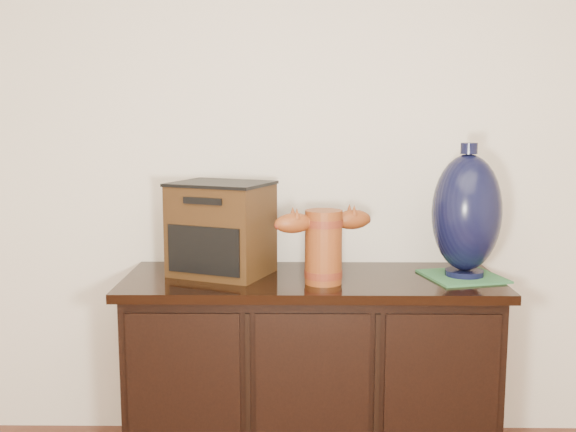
{
  "coord_description": "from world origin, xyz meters",
  "views": [
    {
      "loc": [
        -0.06,
        -0.35,
        1.38
      ],
      "look_at": [
        -0.09,
        2.18,
        1.0
      ],
      "focal_mm": 42.0,
      "sensor_mm": 36.0,
      "label": 1
    }
  ],
  "objects_px": {
    "sideboard": "(311,367)",
    "tv_radio": "(221,229)",
    "spray_can": "(320,249)",
    "lamp_base": "(467,213)",
    "terracotta_vessel": "(324,242)"
  },
  "relations": [
    {
      "from": "sideboard",
      "to": "tv_radio",
      "type": "bearing_deg",
      "value": 172.34
    },
    {
      "from": "sideboard",
      "to": "spray_can",
      "type": "distance_m",
      "value": 0.47
    },
    {
      "from": "sideboard",
      "to": "lamp_base",
      "type": "bearing_deg",
      "value": -0.14
    },
    {
      "from": "tv_radio",
      "to": "spray_can",
      "type": "distance_m",
      "value": 0.41
    },
    {
      "from": "terracotta_vessel",
      "to": "tv_radio",
      "type": "distance_m",
      "value": 0.43
    },
    {
      "from": "terracotta_vessel",
      "to": "spray_can",
      "type": "distance_m",
      "value": 0.22
    },
    {
      "from": "terracotta_vessel",
      "to": "tv_radio",
      "type": "relative_size",
      "value": 0.86
    },
    {
      "from": "tv_radio",
      "to": "lamp_base",
      "type": "height_order",
      "value": "lamp_base"
    },
    {
      "from": "tv_radio",
      "to": "spray_can",
      "type": "height_order",
      "value": "tv_radio"
    },
    {
      "from": "tv_radio",
      "to": "spray_can",
      "type": "xyz_separation_m",
      "value": [
        0.39,
        0.07,
        -0.09
      ]
    },
    {
      "from": "lamp_base",
      "to": "terracotta_vessel",
      "type": "bearing_deg",
      "value": -170.0
    },
    {
      "from": "terracotta_vessel",
      "to": "spray_can",
      "type": "height_order",
      "value": "terracotta_vessel"
    },
    {
      "from": "terracotta_vessel",
      "to": "lamp_base",
      "type": "distance_m",
      "value": 0.57
    },
    {
      "from": "terracotta_vessel",
      "to": "tv_radio",
      "type": "xyz_separation_m",
      "value": [
        -0.4,
        0.15,
        0.03
      ]
    },
    {
      "from": "spray_can",
      "to": "tv_radio",
      "type": "bearing_deg",
      "value": -170.61
    }
  ]
}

